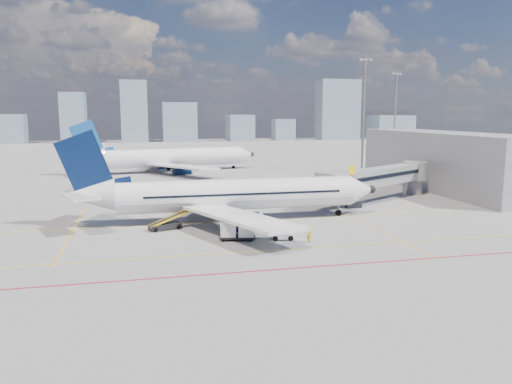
% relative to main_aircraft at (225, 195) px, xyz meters
% --- Properties ---
extents(ground, '(420.00, 420.00, 0.00)m').
position_rel_main_aircraft_xyz_m(ground, '(2.15, -8.37, -3.22)').
color(ground, gray).
rests_on(ground, ground).
extents(apron_markings, '(90.00, 35.12, 0.01)m').
position_rel_main_aircraft_xyz_m(apron_markings, '(1.58, -12.28, -3.22)').
color(apron_markings, yellow).
rests_on(apron_markings, ground).
extents(jet_bridge, '(23.55, 15.78, 6.30)m').
position_rel_main_aircraft_xyz_m(jet_bridge, '(25.66, 8.54, 0.52)').
color(jet_bridge, gray).
rests_on(jet_bridge, ground).
extents(terminal_block, '(10.00, 42.00, 10.00)m').
position_rel_main_aircraft_xyz_m(terminal_block, '(42.10, 17.63, 1.78)').
color(terminal_block, gray).
rests_on(terminal_block, ground).
extents(floodlight_mast_ne, '(3.20, 0.61, 25.45)m').
position_rel_main_aircraft_xyz_m(floodlight_mast_ne, '(40.15, 46.63, 10.37)').
color(floodlight_mast_ne, slate).
rests_on(floodlight_mast_ne, ground).
extents(floodlight_mast_far, '(3.20, 0.61, 25.45)m').
position_rel_main_aircraft_xyz_m(floodlight_mast_far, '(67.15, 81.63, 10.37)').
color(floodlight_mast_far, slate).
rests_on(floodlight_mast_far, ground).
extents(distant_skyline, '(254.80, 15.99, 31.77)m').
position_rel_main_aircraft_xyz_m(distant_skyline, '(2.39, 181.63, 8.01)').
color(distant_skyline, slate).
rests_on(distant_skyline, ground).
extents(main_aircraft, '(39.73, 34.63, 11.58)m').
position_rel_main_aircraft_xyz_m(main_aircraft, '(0.00, 0.00, 0.00)').
color(main_aircraft, silver).
rests_on(main_aircraft, ground).
extents(second_aircraft, '(42.23, 36.37, 12.45)m').
position_rel_main_aircraft_xyz_m(second_aircraft, '(-3.75, 55.13, -0.00)').
color(second_aircraft, silver).
rests_on(second_aircraft, ground).
extents(baggage_tug, '(2.39, 1.65, 1.55)m').
position_rel_main_aircraft_xyz_m(baggage_tug, '(4.17, -10.59, -2.48)').
color(baggage_tug, silver).
rests_on(baggage_tug, ground).
extents(cargo_dolly, '(4.00, 2.41, 2.05)m').
position_rel_main_aircraft_xyz_m(cargo_dolly, '(-0.35, -9.62, -2.10)').
color(cargo_dolly, black).
rests_on(cargo_dolly, ground).
extents(belt_loader, '(5.29, 2.81, 2.14)m').
position_rel_main_aircraft_xyz_m(belt_loader, '(-7.42, -3.08, -2.67)').
color(belt_loader, black).
rests_on(belt_loader, ground).
extents(ramp_worker, '(0.50, 0.72, 1.92)m').
position_rel_main_aircraft_xyz_m(ramp_worker, '(6.64, -12.53, -2.26)').
color(ramp_worker, yellow).
rests_on(ramp_worker, ground).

